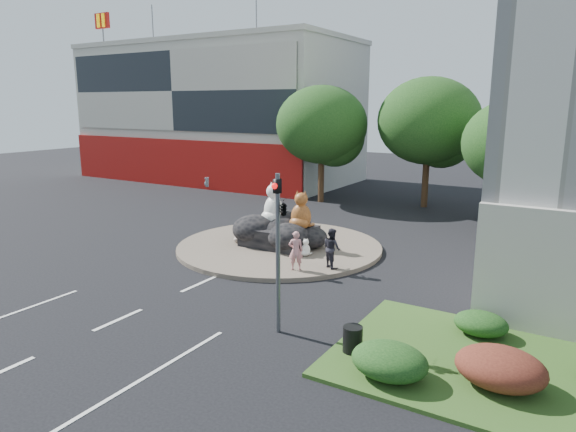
% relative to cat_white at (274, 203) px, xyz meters
% --- Properties ---
extents(ground, '(120.00, 120.00, 0.00)m').
position_rel_cat_white_xyz_m(ground, '(0.60, -10.42, -2.15)').
color(ground, black).
rests_on(ground, ground).
extents(roundabout_island, '(10.00, 10.00, 0.20)m').
position_rel_cat_white_xyz_m(roundabout_island, '(0.60, -0.42, -2.05)').
color(roundabout_island, brown).
rests_on(roundabout_island, ground).
extents(rock_plinth, '(3.20, 2.60, 0.90)m').
position_rel_cat_white_xyz_m(rock_plinth, '(0.60, -0.42, -1.50)').
color(rock_plinth, black).
rests_on(rock_plinth, roundabout_island).
extents(shophouse_block, '(25.20, 12.30, 17.40)m').
position_rel_cat_white_xyz_m(shophouse_block, '(-17.41, 17.49, 4.03)').
color(shophouse_block, '#BBB9A9').
rests_on(shophouse_block, ground).
extents(grass_verge, '(10.00, 6.00, 0.12)m').
position_rel_cat_white_xyz_m(grass_verge, '(12.60, -7.42, -2.09)').
color(grass_verge, '#2F521B').
rests_on(grass_verge, ground).
extents(tree_left, '(6.46, 6.46, 8.27)m').
position_rel_cat_white_xyz_m(tree_left, '(-3.34, 11.64, 3.10)').
color(tree_left, '#382314').
rests_on(tree_left, ground).
extents(tree_mid, '(6.84, 6.84, 8.76)m').
position_rel_cat_white_xyz_m(tree_mid, '(3.66, 13.64, 3.41)').
color(tree_mid, '#382314').
rests_on(tree_mid, ground).
extents(tree_right, '(5.70, 5.70, 7.30)m').
position_rel_cat_white_xyz_m(tree_right, '(9.66, 9.64, 2.48)').
color(tree_right, '#382314').
rests_on(tree_right, ground).
extents(hedge_near_green, '(2.00, 1.60, 0.90)m').
position_rel_cat_white_xyz_m(hedge_near_green, '(9.60, -9.42, -1.58)').
color(hedge_near_green, '#123410').
rests_on(hedge_near_green, grass_verge).
extents(hedge_red, '(2.20, 1.76, 0.99)m').
position_rel_cat_white_xyz_m(hedge_red, '(12.10, -8.42, -1.54)').
color(hedge_red, '#471B12').
rests_on(hedge_red, grass_verge).
extents(hedge_back_green, '(1.60, 1.28, 0.72)m').
position_rel_cat_white_xyz_m(hedge_back_green, '(11.10, -5.62, -1.67)').
color(hedge_back_green, '#123410').
rests_on(hedge_back_green, grass_verge).
extents(traffic_light, '(0.44, 1.24, 5.00)m').
position_rel_cat_white_xyz_m(traffic_light, '(5.69, -8.42, 1.47)').
color(traffic_light, '#595B60').
rests_on(traffic_light, ground).
extents(cat_white, '(1.63, 1.56, 2.11)m').
position_rel_cat_white_xyz_m(cat_white, '(0.00, 0.00, 0.00)').
color(cat_white, white).
rests_on(cat_white, rock_plinth).
extents(cat_tabby, '(1.33, 1.22, 1.87)m').
position_rel_cat_white_xyz_m(cat_tabby, '(1.74, -0.28, -0.12)').
color(cat_tabby, '#BE7027').
rests_on(cat_tabby, rock_plinth).
extents(kitten_calico, '(0.63, 0.61, 0.81)m').
position_rel_cat_white_xyz_m(kitten_calico, '(-1.40, -1.11, -1.55)').
color(kitten_calico, silver).
rests_on(kitten_calico, roundabout_island).
extents(kitten_white, '(0.55, 0.50, 0.81)m').
position_rel_cat_white_xyz_m(kitten_white, '(2.61, -1.36, -1.55)').
color(kitten_white, white).
rests_on(kitten_white, roundabout_island).
extents(pedestrian_pink, '(0.72, 0.66, 1.66)m').
position_rel_cat_white_xyz_m(pedestrian_pink, '(3.26, -3.36, -1.12)').
color(pedestrian_pink, tan).
rests_on(pedestrian_pink, roundabout_island).
extents(pedestrian_dark, '(1.04, 0.98, 1.70)m').
position_rel_cat_white_xyz_m(pedestrian_dark, '(4.39, -2.29, -1.10)').
color(pedestrian_dark, '#222129').
rests_on(pedestrian_dark, roundabout_island).
extents(parked_car, '(4.53, 2.36, 1.42)m').
position_rel_cat_white_xyz_m(parked_car, '(-12.17, 12.46, -1.44)').
color(parked_car, '#9EA2A6').
rests_on(parked_car, ground).
extents(litter_bin, '(0.60, 0.60, 0.75)m').
position_rel_cat_white_xyz_m(litter_bin, '(8.21, -8.62, -1.66)').
color(litter_bin, black).
rests_on(litter_bin, grass_verge).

